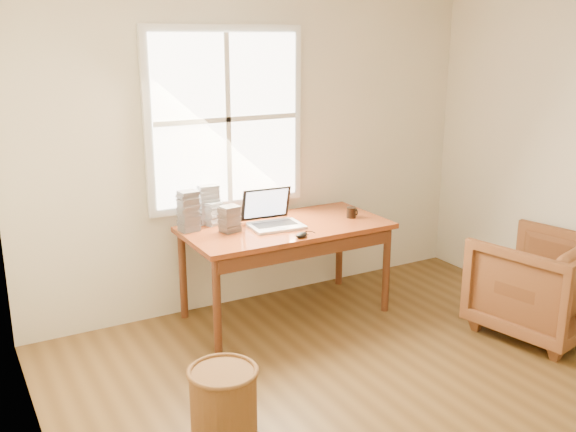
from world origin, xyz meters
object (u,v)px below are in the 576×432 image
object	(u,v)px
coffee_mug	(351,213)
desk	(286,228)
wicker_stool	(224,401)
armchair	(538,285)
laptop	(276,208)
cd_stack_a	(208,204)

from	to	relation	value
coffee_mug	desk	bearing A→B (deg)	-175.97
desk	wicker_stool	xyz separation A→B (m)	(-1.09, -1.23, -0.54)
desk	coffee_mug	size ratio (longest dim) A/B	18.73
coffee_mug	armchair	bearing A→B (deg)	-39.26
laptop	wicker_stool	bearing A→B (deg)	-125.02
desk	armchair	xyz separation A→B (m)	(1.49, -1.20, -0.35)
desk	laptop	bearing A→B (deg)	-166.01
cd_stack_a	coffee_mug	bearing A→B (deg)	-21.85
desk	coffee_mug	xyz separation A→B (m)	(0.57, -0.07, 0.06)
laptop	cd_stack_a	bearing A→B (deg)	141.40
laptop	coffee_mug	world-z (taller)	laptop
armchair	laptop	world-z (taller)	laptop
laptop	cd_stack_a	distance (m)	0.55
armchair	coffee_mug	distance (m)	1.52
desk	laptop	world-z (taller)	laptop
coffee_mug	cd_stack_a	world-z (taller)	cd_stack_a
wicker_stool	laptop	bearing A→B (deg)	50.59
armchair	cd_stack_a	bearing A→B (deg)	-50.03
desk	armchair	world-z (taller)	armchair
coffee_mug	cd_stack_a	xyz separation A→B (m)	(-1.07, 0.43, 0.11)
laptop	coffee_mug	size ratio (longest dim) A/B	5.24
wicker_stool	desk	bearing A→B (deg)	48.56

